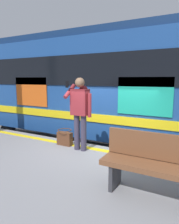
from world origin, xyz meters
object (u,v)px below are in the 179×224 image
at_px(train_carriage, 100,84).
at_px(passenger, 80,108).
at_px(handbag, 65,138).
at_px(bench, 165,164).

distance_m(train_carriage, passenger, 2.80).
bearing_deg(handbag, passenger, 168.65).
relative_size(passenger, handbag, 4.22).
height_order(train_carriage, passenger, train_carriage).
height_order(train_carriage, bench, train_carriage).
bearing_deg(train_carriage, handbag, 95.43).
xyz_separation_m(train_carriage, bench, (-2.85, 3.77, -1.00)).
xyz_separation_m(train_carriage, handbag, (-0.24, 2.54, -1.30)).
height_order(passenger, handbag, passenger).
xyz_separation_m(handbag, bench, (-2.61, 1.23, 0.30)).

